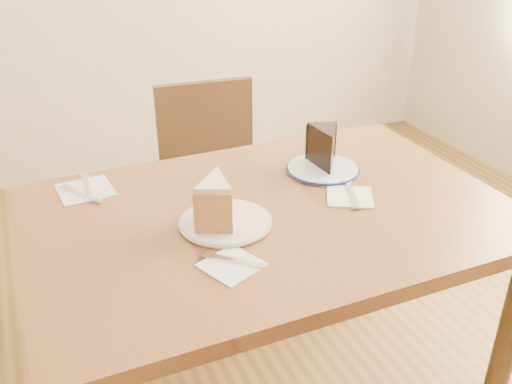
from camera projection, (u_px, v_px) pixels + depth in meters
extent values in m
cube|color=#492713|center=(270.00, 216.00, 1.44)|extent=(1.20, 0.80, 0.04)
cylinder|color=black|center=(504.00, 354.00, 1.53)|extent=(0.06, 0.06, 0.71)
cylinder|color=black|center=(57.00, 309.00, 1.70)|extent=(0.06, 0.06, 0.71)
cylinder|color=black|center=(364.00, 232.00, 2.08)|extent=(0.06, 0.06, 0.71)
cube|color=black|center=(221.00, 204.00, 2.07)|extent=(0.46, 0.46, 0.04)
cylinder|color=black|center=(252.00, 228.00, 2.38)|extent=(0.04, 0.04, 0.43)
cylinder|color=black|center=(167.00, 242.00, 2.28)|extent=(0.04, 0.04, 0.43)
cylinder|color=black|center=(283.00, 276.00, 2.08)|extent=(0.04, 0.04, 0.43)
cylinder|color=black|center=(186.00, 296.00, 1.98)|extent=(0.04, 0.04, 0.43)
cube|color=black|center=(206.00, 131.00, 2.13)|extent=(0.36, 0.07, 0.38)
cylinder|color=silver|center=(225.00, 222.00, 1.37)|extent=(0.21, 0.21, 0.01)
cylinder|color=white|center=(323.00, 169.00, 1.63)|extent=(0.20, 0.20, 0.01)
cube|color=white|center=(232.00, 265.00, 1.21)|extent=(0.15, 0.15, 0.00)
cube|color=white|center=(350.00, 197.00, 1.49)|extent=(0.16, 0.16, 0.00)
cube|color=white|center=(85.00, 190.00, 1.52)|extent=(0.15, 0.15, 0.00)
cube|color=silver|center=(233.00, 260.00, 1.22)|extent=(0.11, 0.11, 0.00)
cube|color=white|center=(351.00, 193.00, 1.50)|extent=(0.08, 0.16, 0.00)
cube|color=silver|center=(87.00, 184.00, 1.55)|extent=(0.02, 0.14, 0.00)
cube|color=silver|center=(82.00, 194.00, 1.49)|extent=(0.10, 0.14, 0.00)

